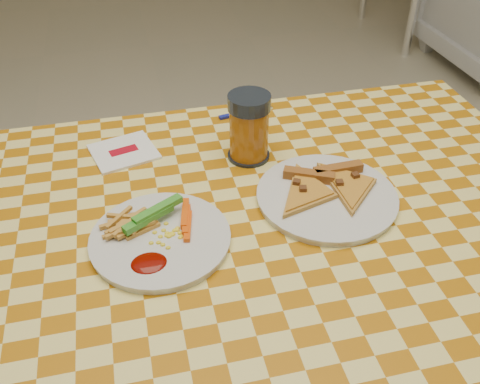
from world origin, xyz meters
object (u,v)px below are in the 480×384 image
Objects in this scene: plate_right at (327,198)px; drink_glass at (249,128)px; table at (249,251)px; plate_left at (161,240)px.

drink_glass is (-0.11, 0.18, 0.06)m from plate_right.
plate_left is at bearing -173.78° from table.
plate_right is at bearing 9.90° from table.
table is at bearing 6.22° from plate_left.
plate_right reaches higher than table.
drink_glass is (0.21, 0.22, 0.06)m from plate_left.
plate_right is 0.22m from drink_glass.
plate_left and plate_right have the same top height.
plate_left is at bearing -133.64° from drink_glass.
drink_glass is at bearing 121.57° from plate_right.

